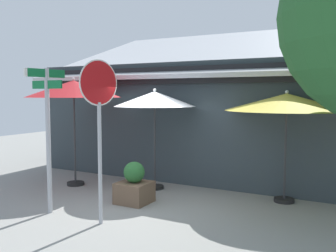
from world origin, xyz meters
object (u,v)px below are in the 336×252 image
(patio_umbrella_crimson_left, at_px, (74,89))
(patio_umbrella_ivory_center, at_px, (155,100))
(stop_sign, at_px, (99,109))
(street_sign_post, at_px, (48,125))
(patio_umbrella_mustard_right, at_px, (287,103))
(sidewalk_planter, at_px, (134,186))

(patio_umbrella_crimson_left, xyz_separation_m, patio_umbrella_ivory_center, (2.01, 0.67, -0.26))
(stop_sign, distance_m, patio_umbrella_ivory_center, 2.72)
(street_sign_post, bearing_deg, patio_umbrella_crimson_left, 119.87)
(street_sign_post, xyz_separation_m, patio_umbrella_crimson_left, (-1.15, 1.99, 0.71))
(stop_sign, xyz_separation_m, patio_umbrella_ivory_center, (-0.44, 2.68, 0.12))
(patio_umbrella_ivory_center, relative_size, patio_umbrella_mustard_right, 0.95)
(patio_umbrella_mustard_right, height_order, sidewalk_planter, patio_umbrella_mustard_right)
(stop_sign, relative_size, patio_umbrella_mustard_right, 1.13)
(patio_umbrella_mustard_right, distance_m, sidewalk_planter, 3.76)
(patio_umbrella_crimson_left, distance_m, patio_umbrella_mustard_right, 5.22)
(street_sign_post, relative_size, patio_umbrella_crimson_left, 1.03)
(patio_umbrella_ivory_center, bearing_deg, sidewalk_planter, -79.54)
(stop_sign, bearing_deg, patio_umbrella_crimson_left, 140.54)
(street_sign_post, xyz_separation_m, patio_umbrella_mustard_right, (3.96, 3.02, 0.41))
(patio_umbrella_ivory_center, height_order, sidewalk_planter, patio_umbrella_ivory_center)
(patio_umbrella_mustard_right, bearing_deg, patio_umbrella_ivory_center, -173.33)
(street_sign_post, height_order, patio_umbrella_mustard_right, street_sign_post)
(stop_sign, bearing_deg, patio_umbrella_ivory_center, 99.26)
(stop_sign, height_order, patio_umbrella_mustard_right, stop_sign)
(street_sign_post, distance_m, sidewalk_planter, 2.26)
(patio_umbrella_crimson_left, bearing_deg, patio_umbrella_ivory_center, 18.30)
(stop_sign, distance_m, patio_umbrella_crimson_left, 3.20)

